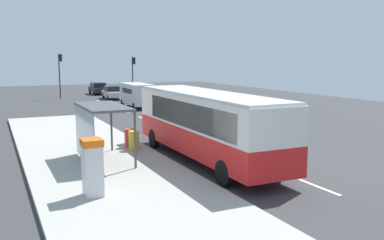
{
  "coord_description": "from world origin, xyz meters",
  "views": [
    {
      "loc": [
        -10.55,
        -17.7,
        4.77
      ],
      "look_at": [
        -1.0,
        2.35,
        1.5
      ],
      "focal_mm": 39.64,
      "sensor_mm": 36.0,
      "label": 1
    }
  ],
  "objects_px": {
    "white_van": "(137,94)",
    "ticket_machine": "(93,167)",
    "sedan_near": "(98,88)",
    "traffic_light_near_side": "(133,70)",
    "recycling_bin_yellow": "(134,140)",
    "bus_shelter": "(96,119)",
    "sedan_far": "(113,92)",
    "recycling_bin_red": "(130,138)",
    "bus": "(206,122)",
    "traffic_light_far_side": "(60,69)"
  },
  "relations": [
    {
      "from": "white_van",
      "to": "ticket_machine",
      "type": "height_order",
      "value": "white_van"
    },
    {
      "from": "sedan_near",
      "to": "traffic_light_near_side",
      "type": "relative_size",
      "value": 0.9
    },
    {
      "from": "recycling_bin_yellow",
      "to": "bus_shelter",
      "type": "bearing_deg",
      "value": -143.68
    },
    {
      "from": "white_van",
      "to": "sedan_near",
      "type": "height_order",
      "value": "white_van"
    },
    {
      "from": "sedan_far",
      "to": "recycling_bin_red",
      "type": "xyz_separation_m",
      "value": [
        -6.5,
        -27.61,
        -0.14
      ]
    },
    {
      "from": "traffic_light_near_side",
      "to": "bus_shelter",
      "type": "xyz_separation_m",
      "value": [
        -11.91,
        -32.02,
        -1.16
      ]
    },
    {
      "from": "white_van",
      "to": "ticket_machine",
      "type": "distance_m",
      "value": 27.16
    },
    {
      "from": "white_van",
      "to": "recycling_bin_yellow",
      "type": "xyz_separation_m",
      "value": [
        -6.4,
        -18.96,
        -0.69
      ]
    },
    {
      "from": "ticket_machine",
      "to": "white_van",
      "type": "bearing_deg",
      "value": 68.74
    },
    {
      "from": "bus",
      "to": "recycling_bin_red",
      "type": "height_order",
      "value": "bus"
    },
    {
      "from": "bus",
      "to": "white_van",
      "type": "distance_m",
      "value": 22.4
    },
    {
      "from": "ticket_machine",
      "to": "traffic_light_near_side",
      "type": "height_order",
      "value": "traffic_light_near_side"
    },
    {
      "from": "bus",
      "to": "sedan_near",
      "type": "relative_size",
      "value": 2.49
    },
    {
      "from": "white_van",
      "to": "recycling_bin_yellow",
      "type": "height_order",
      "value": "white_van"
    },
    {
      "from": "ticket_machine",
      "to": "bus_shelter",
      "type": "relative_size",
      "value": 0.48
    },
    {
      "from": "sedan_near",
      "to": "recycling_bin_yellow",
      "type": "xyz_separation_m",
      "value": [
        -6.5,
        -35.58,
        -0.14
      ]
    },
    {
      "from": "white_van",
      "to": "traffic_light_far_side",
      "type": "height_order",
      "value": "traffic_light_far_side"
    },
    {
      "from": "ticket_machine",
      "to": "traffic_light_near_side",
      "type": "xyz_separation_m",
      "value": [
        13.15,
        36.74,
        2.09
      ]
    },
    {
      "from": "white_van",
      "to": "recycling_bin_yellow",
      "type": "distance_m",
      "value": 20.02
    },
    {
      "from": "ticket_machine",
      "to": "recycling_bin_red",
      "type": "height_order",
      "value": "ticket_machine"
    },
    {
      "from": "white_van",
      "to": "recycling_bin_yellow",
      "type": "bearing_deg",
      "value": -108.65
    },
    {
      "from": "sedan_near",
      "to": "sedan_far",
      "type": "bearing_deg",
      "value": -89.98
    },
    {
      "from": "bus",
      "to": "white_van",
      "type": "bearing_deg",
      "value": 79.94
    },
    {
      "from": "recycling_bin_yellow",
      "to": "traffic_light_near_side",
      "type": "distance_m",
      "value": 32.01
    },
    {
      "from": "white_van",
      "to": "traffic_light_near_side",
      "type": "distance_m",
      "value": 12.06
    },
    {
      "from": "sedan_far",
      "to": "ticket_machine",
      "type": "height_order",
      "value": "ticket_machine"
    },
    {
      "from": "ticket_machine",
      "to": "bus_shelter",
      "type": "xyz_separation_m",
      "value": [
        1.23,
        4.72,
        0.93
      ]
    },
    {
      "from": "bus",
      "to": "ticket_machine",
      "type": "relative_size",
      "value": 5.68
    },
    {
      "from": "recycling_bin_red",
      "to": "bus_shelter",
      "type": "bearing_deg",
      "value": -133.56
    },
    {
      "from": "traffic_light_near_side",
      "to": "traffic_light_far_side",
      "type": "xyz_separation_m",
      "value": [
        -8.6,
        0.8,
        0.22
      ]
    },
    {
      "from": "sedan_near",
      "to": "traffic_light_near_side",
      "type": "xyz_separation_m",
      "value": [
        3.2,
        -5.18,
        2.47
      ]
    },
    {
      "from": "sedan_far",
      "to": "recycling_bin_yellow",
      "type": "height_order",
      "value": "sedan_far"
    },
    {
      "from": "ticket_machine",
      "to": "recycling_bin_red",
      "type": "xyz_separation_m",
      "value": [
        3.45,
        7.05,
        -0.52
      ]
    },
    {
      "from": "traffic_light_far_side",
      "to": "ticket_machine",
      "type": "bearing_deg",
      "value": -96.9
    },
    {
      "from": "white_van",
      "to": "traffic_light_far_side",
      "type": "distance_m",
      "value": 13.51
    },
    {
      "from": "recycling_bin_red",
      "to": "traffic_light_far_side",
      "type": "xyz_separation_m",
      "value": [
        1.1,
        30.5,
        2.83
      ]
    },
    {
      "from": "sedan_far",
      "to": "traffic_light_far_side",
      "type": "relative_size",
      "value": 0.85
    },
    {
      "from": "white_van",
      "to": "sedan_far",
      "type": "bearing_deg",
      "value": 89.37
    },
    {
      "from": "recycling_bin_yellow",
      "to": "recycling_bin_red",
      "type": "distance_m",
      "value": 0.7
    },
    {
      "from": "recycling_bin_red",
      "to": "traffic_light_near_side",
      "type": "height_order",
      "value": "traffic_light_near_side"
    },
    {
      "from": "traffic_light_near_side",
      "to": "traffic_light_far_side",
      "type": "relative_size",
      "value": 0.93
    },
    {
      "from": "sedan_near",
      "to": "recycling_bin_yellow",
      "type": "bearing_deg",
      "value": -100.35
    },
    {
      "from": "white_van",
      "to": "traffic_light_near_side",
      "type": "xyz_separation_m",
      "value": [
        3.3,
        11.44,
        1.92
      ]
    },
    {
      "from": "traffic_light_near_side",
      "to": "bus_shelter",
      "type": "height_order",
      "value": "traffic_light_near_side"
    },
    {
      "from": "bus",
      "to": "traffic_light_far_side",
      "type": "distance_m",
      "value": 34.35
    },
    {
      "from": "recycling_bin_yellow",
      "to": "bus_shelter",
      "type": "xyz_separation_m",
      "value": [
        -2.21,
        -1.63,
        1.44
      ]
    },
    {
      "from": "bus",
      "to": "bus_shelter",
      "type": "distance_m",
      "value": 4.93
    },
    {
      "from": "sedan_far",
      "to": "ticket_machine",
      "type": "relative_size",
      "value": 2.31
    },
    {
      "from": "traffic_light_near_side",
      "to": "traffic_light_far_side",
      "type": "distance_m",
      "value": 8.64
    },
    {
      "from": "recycling_bin_yellow",
      "to": "traffic_light_far_side",
      "type": "distance_m",
      "value": 31.34
    }
  ]
}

